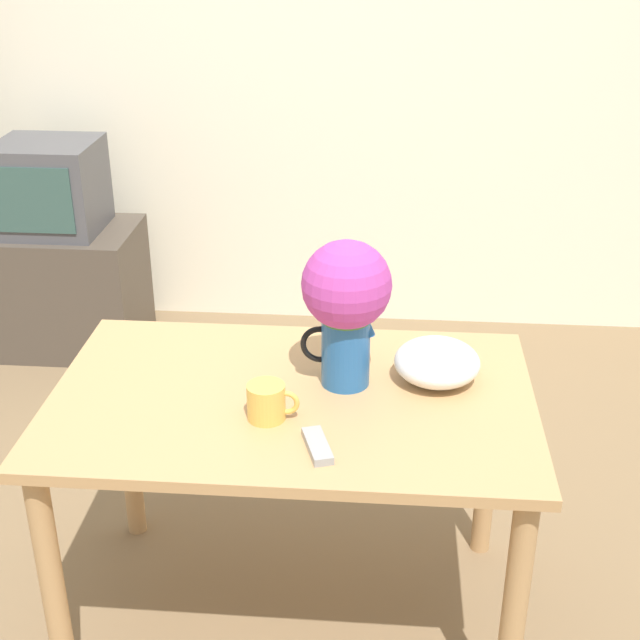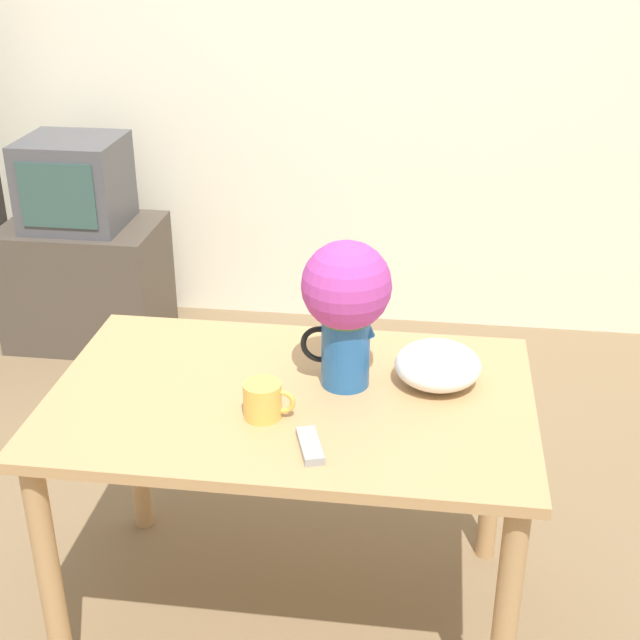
% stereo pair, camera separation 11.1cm
% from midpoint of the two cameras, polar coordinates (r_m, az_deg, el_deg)
% --- Properties ---
extents(ground_plane, '(12.00, 12.00, 0.00)m').
position_cam_midpoint_polar(ground_plane, '(2.74, -2.46, -18.48)').
color(ground_plane, '#7F6647').
extents(wall_back, '(8.00, 0.05, 2.60)m').
position_cam_midpoint_polar(wall_back, '(4.06, 0.82, 17.13)').
color(wall_back, '#EDE5CC').
rests_on(wall_back, ground_plane).
extents(table, '(1.24, 0.79, 0.74)m').
position_cam_midpoint_polar(table, '(2.36, -3.13, -7.12)').
color(table, tan).
rests_on(table, ground_plane).
extents(flower_vase, '(0.23, 0.23, 0.40)m').
position_cam_midpoint_polar(flower_vase, '(2.24, 0.27, 1.31)').
color(flower_vase, '#235B9E').
rests_on(flower_vase, table).
extents(coffee_mug, '(0.13, 0.09, 0.09)m').
position_cam_midpoint_polar(coffee_mug, '(2.18, -4.84, -5.26)').
color(coffee_mug, gold).
rests_on(coffee_mug, table).
extents(white_bowl, '(0.23, 0.23, 0.11)m').
position_cam_midpoint_polar(white_bowl, '(2.35, 6.16, -2.71)').
color(white_bowl, white).
rests_on(white_bowl, table).
extents(remote_control, '(0.09, 0.15, 0.02)m').
position_cam_midpoint_polar(remote_control, '(2.08, -1.71, -8.08)').
color(remote_control, '#999999').
rests_on(remote_control, table).
extents(tv_stand, '(0.69, 0.48, 0.57)m').
position_cam_midpoint_polar(tv_stand, '(4.23, -16.80, 1.99)').
color(tv_stand, '#4C4238').
rests_on(tv_stand, ground_plane).
extents(tv_set, '(0.42, 0.40, 0.39)m').
position_cam_midpoint_polar(tv_set, '(4.07, -17.67, 8.13)').
color(tv_set, '#4C4C51').
rests_on(tv_set, tv_stand).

